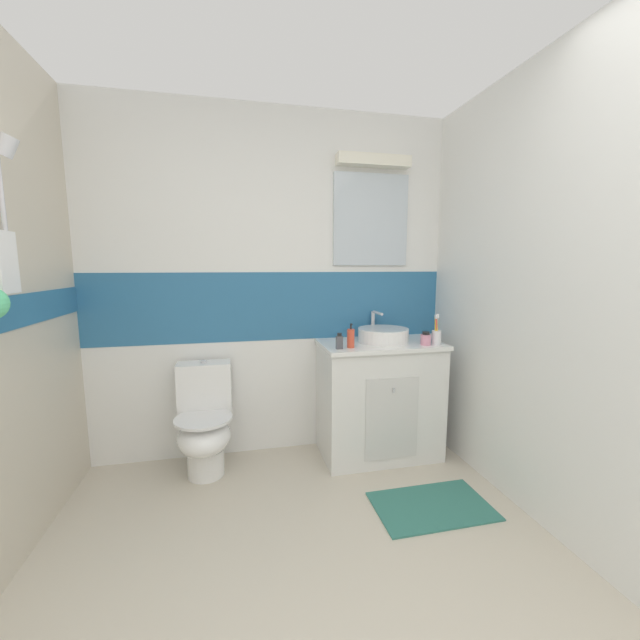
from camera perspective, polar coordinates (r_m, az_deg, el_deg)
ground_plane at (r=2.16m, az=-2.26°, el=-32.99°), size 3.20×3.48×0.04m
wall_back_tiled at (r=2.87m, az=-6.73°, el=5.31°), size 3.20×0.20×2.50m
wall_right_plain at (r=2.29m, az=32.92°, el=3.12°), size 0.10×3.48×2.50m
vanity_cabinet at (r=2.92m, az=8.72°, el=-11.46°), size 0.86×0.52×0.85m
sink_basin at (r=2.80m, az=9.35°, el=-2.13°), size 0.36×0.41×0.21m
toilet at (r=2.77m, az=-16.79°, el=-14.50°), size 0.37×0.50×0.75m
toothbrush_cup at (r=2.79m, az=16.93°, el=-2.24°), size 0.06×0.06×0.22m
soap_dispenser at (r=2.58m, az=4.60°, el=-2.70°), size 0.05×0.05×0.17m
perfume_flask_small at (r=2.54m, az=2.90°, el=-3.20°), size 0.04×0.03×0.11m
hair_gel_jar at (r=2.76m, az=15.46°, el=-2.73°), size 0.07×0.07×0.09m
bath_mat at (r=2.57m, az=16.30°, el=-25.03°), size 0.67×0.41×0.01m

